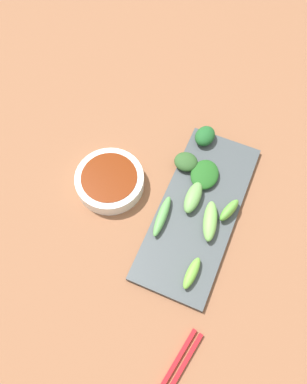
# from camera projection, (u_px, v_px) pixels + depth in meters

# --- Properties ---
(tabletop) EXTENTS (2.10, 2.10, 0.02)m
(tabletop) POSITION_uv_depth(u_px,v_px,m) (162.00, 209.00, 0.87)
(tabletop) COLOR brown
(tabletop) RESTS_ON ground
(sauce_bowl) EXTENTS (0.15, 0.15, 0.04)m
(sauce_bowl) POSITION_uv_depth(u_px,v_px,m) (110.00, 181.00, 0.86)
(sauce_bowl) COLOR white
(sauce_bowl) RESTS_ON tabletop
(serving_plate) EXTENTS (0.16, 0.39, 0.01)m
(serving_plate) POSITION_uv_depth(u_px,v_px,m) (198.00, 211.00, 0.85)
(serving_plate) COLOR #434A4E
(serving_plate) RESTS_ON tabletop
(broccoli_stalk_0) EXTENTS (0.04, 0.06, 0.03)m
(broccoli_stalk_0) POSITION_uv_depth(u_px,v_px,m) (229.00, 210.00, 0.83)
(broccoli_stalk_0) COLOR #61AB3E
(broccoli_stalk_0) RESTS_ON serving_plate
(broccoli_stalk_1) EXTENTS (0.03, 0.08, 0.03)m
(broccoli_stalk_1) POSITION_uv_depth(u_px,v_px,m) (193.00, 197.00, 0.84)
(broccoli_stalk_1) COLOR #6EA655
(broccoli_stalk_1) RESTS_ON serving_plate
(broccoli_leafy_2) EXTENTS (0.06, 0.08, 0.02)m
(broccoli_leafy_2) POSITION_uv_depth(u_px,v_px,m) (205.00, 174.00, 0.87)
(broccoli_leafy_2) COLOR #215C1E
(broccoli_leafy_2) RESTS_ON serving_plate
(broccoli_leafy_3) EXTENTS (0.06, 0.05, 0.02)m
(broccoli_leafy_3) POSITION_uv_depth(u_px,v_px,m) (186.00, 162.00, 0.88)
(broccoli_leafy_3) COLOR #2F5827
(broccoli_leafy_3) RESTS_ON serving_plate
(broccoli_leafy_4) EXTENTS (0.05, 0.06, 0.03)m
(broccoli_leafy_4) POSITION_uv_depth(u_px,v_px,m) (205.00, 136.00, 0.91)
(broccoli_leafy_4) COLOR #1E5B27
(broccoli_leafy_4) RESTS_ON serving_plate
(broccoli_stalk_5) EXTENTS (0.02, 0.07, 0.02)m
(broccoli_stalk_5) POSITION_uv_depth(u_px,v_px,m) (192.00, 273.00, 0.77)
(broccoli_stalk_5) COLOR #6FB83E
(broccoli_stalk_5) RESTS_ON serving_plate
(broccoli_stalk_6) EXTENTS (0.05, 0.09, 0.03)m
(broccoli_stalk_6) POSITION_uv_depth(u_px,v_px,m) (210.00, 222.00, 0.82)
(broccoli_stalk_6) COLOR #78BA57
(broccoli_stalk_6) RESTS_ON serving_plate
(broccoli_stalk_7) EXTENTS (0.03, 0.10, 0.02)m
(broccoli_stalk_7) POSITION_uv_depth(u_px,v_px,m) (162.00, 216.00, 0.83)
(broccoli_stalk_7) COLOR #5CA252
(broccoli_stalk_7) RESTS_ON serving_plate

